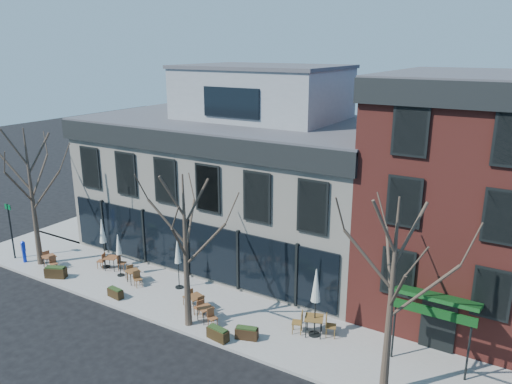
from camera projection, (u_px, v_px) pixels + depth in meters
The scene contains 24 objects.
ground at pixel (191, 279), 27.38m from camera, with size 120.00×120.00×0.00m, color black.
sidewalk_front at pixel (216, 310), 23.97m from camera, with size 33.50×4.70×0.15m, color gray.
sidewalk_side at pixel (124, 213), 37.89m from camera, with size 4.50×12.00×0.15m, color gray.
corner_building at pixel (241, 176), 30.16m from camera, with size 18.39×10.39×11.10m.
red_brick_building at pixel (471, 194), 23.38m from camera, with size 8.20×11.78×11.18m.
tree_corner at pixel (32, 196), 27.80m from camera, with size 3.93×3.98×7.92m.
tree_mid at pixel (186, 250), 21.61m from camera, with size 3.50×3.55×7.04m.
tree_right at pixel (391, 298), 17.05m from camera, with size 3.72×3.77×7.48m.
sign_pole at pixel (11, 228), 29.17m from camera, with size 0.50×0.10×3.40m.
call_box at pixel (24, 251), 28.96m from camera, with size 0.27×0.27×1.35m.
cafe_set_0 at pixel (50, 260), 28.35m from camera, with size 1.66×0.83×0.85m.
cafe_set_1 at pixel (112, 262), 28.09m from camera, with size 1.77×0.98×0.91m.
cafe_set_2 at pixel (133, 275), 26.53m from camera, with size 1.63×0.98×0.84m.
cafe_set_3 at pixel (195, 301), 23.72m from camera, with size 1.76×0.92×0.91m.
cafe_set_4 at pixel (205, 312), 22.79m from camera, with size 1.65×0.95×0.85m.
cafe_set_5 at pixel (314, 324), 21.69m from camera, with size 2.01×1.13×1.03m.
umbrella_0 at pixel (103, 234), 27.89m from camera, with size 0.46×0.46×2.90m.
umbrella_1 at pixel (118, 247), 26.97m from camera, with size 0.39×0.39×2.43m.
umbrella_2 at pixel (178, 254), 25.53m from camera, with size 0.43×0.43×2.70m.
umbrella_4 at pixel (316, 289), 21.17m from camera, with size 0.50×0.50×3.14m.
planter_0 at pixel (56, 272), 27.13m from camera, with size 1.21×0.87×0.63m.
planter_1 at pixel (115, 293), 25.00m from camera, with size 0.92×0.45×0.50m.
planter_2 at pixel (218, 334), 21.39m from camera, with size 1.05×0.53×0.56m.
planter_3 at pixel (247, 333), 21.46m from camera, with size 1.05×0.68×0.55m.
Camera 1 is at (16.04, -19.41, 12.29)m, focal length 35.00 mm.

